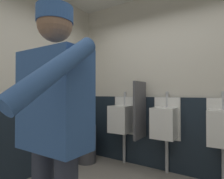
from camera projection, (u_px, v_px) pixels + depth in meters
wall_back at (170, 80)px, 3.00m from camera, size 3.87×0.12×2.85m
wall_left at (14, 78)px, 2.61m from camera, size 0.12×3.65×2.85m
wainscot_band_back at (169, 134)px, 2.92m from camera, size 3.27×0.03×1.15m
wainscot_band_left at (16, 140)px, 2.55m from camera, size 0.03×3.05×1.15m
urinal_left at (122, 119)px, 3.22m from camera, size 0.40×0.34×1.24m
urinal_middle at (165, 122)px, 2.81m from camera, size 0.40×0.34×1.24m
urinal_right at (223, 127)px, 2.40m from camera, size 0.40×0.34×1.24m
privacy_divider_panel at (140, 110)px, 2.96m from camera, size 0.04×0.40×0.90m
person at (53, 121)px, 1.17m from camera, size 0.69×0.60×1.76m
trash_bin at (87, 144)px, 3.30m from camera, size 0.33×0.33×0.65m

